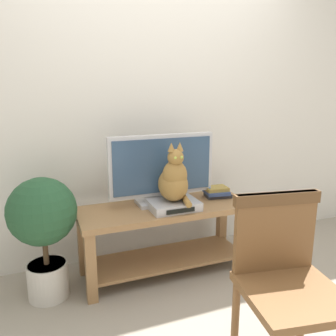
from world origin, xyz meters
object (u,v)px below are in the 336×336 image
object	(u,v)px
tv	(162,169)
media_box	(173,204)
tv_stand	(166,227)
potted_plant	(43,224)
book_stack	(217,192)
wooden_chair	(285,274)
cat	(174,180)

from	to	relation	value
tv	media_box	bearing A→B (deg)	-77.35
tv_stand	media_box	bearing A→B (deg)	-64.89
tv	potted_plant	size ratio (longest dim) A/B	0.97
book_stack	wooden_chair	bearing A→B (deg)	-103.90
tv	media_box	size ratio (longest dim) A/B	2.31
cat	book_stack	bearing A→B (deg)	18.14
tv_stand	wooden_chair	xyz separation A→B (m)	(0.18, -1.14, 0.18)
tv_stand	potted_plant	xyz separation A→B (m)	(-0.88, -0.02, 0.17)
tv_stand	potted_plant	bearing A→B (deg)	-178.48
media_box	cat	size ratio (longest dim) A/B	0.81
tv	cat	world-z (taller)	tv
potted_plant	wooden_chair	bearing A→B (deg)	-46.46
tv_stand	wooden_chair	distance (m)	1.17
tv_stand	book_stack	distance (m)	0.52
tv_stand	cat	world-z (taller)	cat
potted_plant	cat	bearing A→B (deg)	-3.78
tv	media_box	world-z (taller)	tv
media_box	potted_plant	xyz separation A→B (m)	(-0.91, 0.05, -0.03)
tv	book_stack	bearing A→B (deg)	-1.73
wooden_chair	potted_plant	bearing A→B (deg)	133.54
tv_stand	tv	xyz separation A→B (m)	(0.00, 0.08, 0.45)
wooden_chair	book_stack	world-z (taller)	wooden_chair
tv_stand	tv	distance (m)	0.45
wooden_chair	book_stack	distance (m)	1.23
media_box	cat	world-z (taller)	cat
book_stack	cat	bearing A→B (deg)	-161.86
tv	book_stack	size ratio (longest dim) A/B	3.58
wooden_chair	potted_plant	xyz separation A→B (m)	(-1.06, 1.11, -0.01)
media_box	potted_plant	size ratio (longest dim) A/B	0.42
wooden_chair	potted_plant	distance (m)	1.54
tv_stand	media_box	xyz separation A→B (m)	(0.03, -0.07, 0.20)
media_box	potted_plant	world-z (taller)	potted_plant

